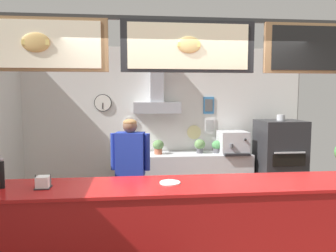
{
  "coord_description": "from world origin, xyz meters",
  "views": [
    {
      "loc": [
        -0.54,
        -3.32,
        1.95
      ],
      "look_at": [
        -0.12,
        0.85,
        1.54
      ],
      "focal_mm": 34.37,
      "sensor_mm": 36.0,
      "label": 1
    }
  ],
  "objects": [
    {
      "name": "back_wall_assembly",
      "position": [
        -0.01,
        2.53,
        1.51
      ],
      "size": [
        5.24,
        2.87,
        2.83
      ],
      "color": "#9E9E99",
      "rests_on": "ground_plane"
    },
    {
      "name": "service_counter",
      "position": [
        0.0,
        -0.29,
        0.54
      ],
      "size": [
        4.49,
        0.69,
        1.08
      ],
      "color": "maroon",
      "rests_on": "ground_plane"
    },
    {
      "name": "back_prep_counter",
      "position": [
        0.35,
        2.32,
        0.44
      ],
      "size": [
        2.35,
        0.57,
        0.89
      ],
      "color": "silver",
      "rests_on": "ground_plane"
    },
    {
      "name": "pizza_oven",
      "position": [
        1.98,
        2.02,
        0.75
      ],
      "size": [
        0.74,
        0.74,
        1.6
      ],
      "color": "#232326",
      "rests_on": "ground_plane"
    },
    {
      "name": "shop_worker",
      "position": [
        -0.62,
        1.0,
        0.88
      ],
      "size": [
        0.53,
        0.28,
        1.62
      ],
      "rotation": [
        0.0,
        0.0,
        2.96
      ],
      "color": "#232328",
      "rests_on": "ground_plane"
    },
    {
      "name": "espresso_machine",
      "position": [
        1.21,
        2.29,
        1.08
      ],
      "size": [
        0.5,
        0.54,
        0.4
      ],
      "color": "silver",
      "rests_on": "back_prep_counter"
    },
    {
      "name": "potted_thyme",
      "position": [
        0.61,
        2.35,
        1.03
      ],
      "size": [
        0.2,
        0.2,
        0.25
      ],
      "color": "#4C4C51",
      "rests_on": "back_prep_counter"
    },
    {
      "name": "potted_oregano",
      "position": [
        -0.14,
        2.32,
        1.03
      ],
      "size": [
        0.2,
        0.2,
        0.26
      ],
      "color": "#9E563D",
      "rests_on": "back_prep_counter"
    },
    {
      "name": "potted_sage",
      "position": [
        0.93,
        2.34,
        1.01
      ],
      "size": [
        0.18,
        0.18,
        0.23
      ],
      "color": "#4C4C51",
      "rests_on": "back_prep_counter"
    },
    {
      "name": "condiment_plate",
      "position": [
        -0.21,
        -0.26,
        1.09
      ],
      "size": [
        0.2,
        0.2,
        0.01
      ],
      "color": "white",
      "rests_on": "service_counter"
    },
    {
      "name": "napkin_holder",
      "position": [
        -1.4,
        -0.3,
        1.13
      ],
      "size": [
        0.14,
        0.14,
        0.13
      ],
      "color": "#262628",
      "rests_on": "service_counter"
    },
    {
      "name": "pepper_grinder",
      "position": [
        -1.78,
        -0.27,
        1.22
      ],
      "size": [
        0.04,
        0.04,
        0.29
      ],
      "color": "black",
      "rests_on": "service_counter"
    }
  ]
}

